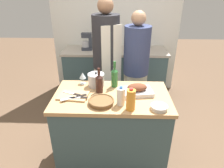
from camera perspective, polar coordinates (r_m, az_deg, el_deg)
The scene contains 22 objects.
ground_plane at distance 2.65m, azimuth -0.08°, elevation -19.91°, with size 12.00×12.00×0.00m, color brown.
kitchen_island at distance 2.35m, azimuth -0.09°, elevation -12.51°, with size 1.22×0.69×0.88m.
back_counter at distance 3.71m, azimuth 0.78°, elevation 3.17°, with size 1.82×0.60×0.89m.
back_wall at distance 3.81m, azimuth 0.98°, elevation 16.82°, with size 2.32×0.10×2.55m.
roasting_pan at distance 2.13m, azimuth 7.14°, elevation -1.73°, with size 0.35×0.26×0.12m.
wicker_basket at distance 1.95m, azimuth -3.09°, elevation -4.98°, with size 0.25×0.25×0.05m.
cutting_board at distance 2.12m, azimuth -11.01°, elevation -3.25°, with size 0.33×0.25×0.02m.
stock_pot at distance 2.27m, azimuth -4.54°, elevation 1.19°, with size 0.19×0.19×0.17m.
mixing_bowl at distance 1.92m, azimuth 13.31°, elevation -6.43°, with size 0.16×0.16×0.04m.
juice_jug at distance 1.83m, azimuth 5.41°, elevation -4.50°, with size 0.08×0.08×0.22m.
milk_jug at distance 1.90m, azimuth 2.55°, elevation -3.55°, with size 0.08×0.08×0.19m.
wine_bottle_green at distance 2.12m, azimuth -3.67°, elevation 0.30°, with size 0.08×0.08×0.28m.
wine_bottle_dark at distance 2.23m, azimuth 0.73°, elevation 2.05°, with size 0.07×0.07×0.30m.
wine_glass_left at distance 2.33m, azimuth -8.39°, elevation 2.31°, with size 0.08×0.08×0.14m.
knife_chef at distance 2.06m, azimuth -10.61°, elevation -3.75°, with size 0.25×0.15×0.01m.
knife_paring at distance 2.13m, azimuth -11.16°, elevation -2.68°, with size 0.20×0.11×0.01m.
knife_bread at distance 2.05m, azimuth -9.41°, elevation -3.85°, with size 0.19×0.04×0.01m.
stand_mixer at distance 3.55m, azimuth -7.14°, elevation 11.60°, with size 0.18×0.14×0.30m.
condiment_bottle_tall at distance 3.43m, azimuth 4.60°, elevation 10.18°, with size 0.05×0.05×0.15m.
condiment_bottle_short at distance 3.56m, azimuth 8.91°, elevation 11.10°, with size 0.06×0.06×0.21m.
person_cook_aproned at distance 2.84m, azimuth -1.65°, elevation 7.39°, with size 0.40×0.41×1.79m.
person_cook_guest at distance 2.83m, azimuth 6.87°, elevation 5.30°, with size 0.35×0.35×1.64m.
Camera 1 is at (0.07, -1.82, 1.93)m, focal length 32.00 mm.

